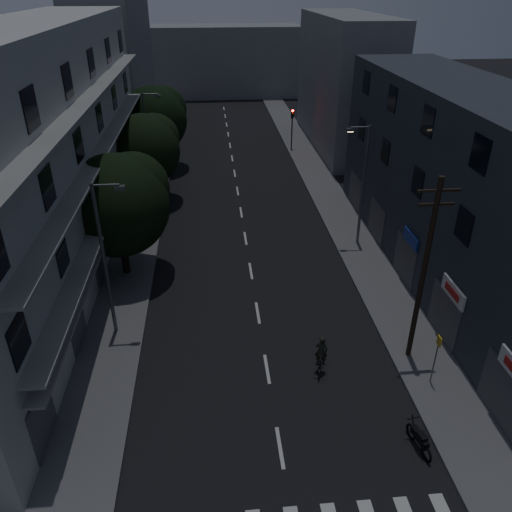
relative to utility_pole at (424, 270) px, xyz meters
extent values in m
plane|color=black|center=(-6.88, 18.25, -4.87)|extent=(160.00, 160.00, 0.00)
cube|color=#565659|center=(-14.38, 18.25, -4.79)|extent=(3.00, 90.00, 0.15)
cube|color=#565659|center=(0.62, 18.25, -4.79)|extent=(3.00, 90.00, 0.15)
cube|color=beige|center=(-6.88, -4.75, -4.86)|extent=(0.15, 2.00, 0.01)
cube|color=beige|center=(-6.88, -0.25, -4.86)|extent=(0.15, 2.00, 0.01)
cube|color=beige|center=(-6.88, 4.25, -4.86)|extent=(0.15, 2.00, 0.01)
cube|color=beige|center=(-6.88, 8.75, -4.86)|extent=(0.15, 2.00, 0.01)
cube|color=beige|center=(-6.88, 13.25, -4.86)|extent=(0.15, 2.00, 0.01)
cube|color=beige|center=(-6.88, 17.75, -4.86)|extent=(0.15, 2.00, 0.01)
cube|color=beige|center=(-6.88, 22.25, -4.86)|extent=(0.15, 2.00, 0.01)
cube|color=beige|center=(-6.88, 26.75, -4.86)|extent=(0.15, 2.00, 0.01)
cube|color=beige|center=(-6.88, 31.25, -4.86)|extent=(0.15, 2.00, 0.01)
cube|color=beige|center=(-6.88, 35.75, -4.86)|extent=(0.15, 2.00, 0.01)
cube|color=beige|center=(-6.88, 40.25, -4.86)|extent=(0.15, 2.00, 0.01)
cube|color=beige|center=(-6.88, 44.75, -4.86)|extent=(0.15, 2.00, 0.01)
cube|color=beige|center=(-6.88, 49.25, -4.86)|extent=(0.15, 2.00, 0.01)
cube|color=beige|center=(-6.88, 53.75, -4.86)|extent=(0.15, 2.00, 0.01)
cube|color=#ACADA7|center=(-18.88, 11.25, 2.13)|extent=(6.00, 36.00, 14.00)
cube|color=black|center=(-15.86, -3.75, -2.87)|extent=(0.06, 1.60, 1.60)
cube|color=black|center=(-15.86, 2.25, -2.87)|extent=(0.06, 1.60, 1.60)
cube|color=black|center=(-15.86, 8.25, -2.87)|extent=(0.06, 1.60, 1.60)
cube|color=black|center=(-15.86, 14.25, -2.87)|extent=(0.06, 1.60, 1.60)
cube|color=black|center=(-15.86, 20.25, -2.87)|extent=(0.06, 1.60, 1.60)
cube|color=black|center=(-15.86, 26.25, -2.87)|extent=(0.06, 1.60, 1.60)
cube|color=black|center=(-15.86, -3.75, 0.33)|extent=(0.06, 1.60, 1.60)
cube|color=black|center=(-15.86, 2.25, 0.33)|extent=(0.06, 1.60, 1.60)
cube|color=black|center=(-15.86, 8.25, 0.33)|extent=(0.06, 1.60, 1.60)
cube|color=black|center=(-15.86, 14.25, 0.33)|extent=(0.06, 1.60, 1.60)
cube|color=black|center=(-15.86, 20.25, 0.33)|extent=(0.06, 1.60, 1.60)
cube|color=black|center=(-15.86, 26.25, 0.33)|extent=(0.06, 1.60, 1.60)
cube|color=black|center=(-15.86, 2.25, 3.53)|extent=(0.06, 1.60, 1.60)
cube|color=black|center=(-15.86, 8.25, 3.53)|extent=(0.06, 1.60, 1.60)
cube|color=black|center=(-15.86, 14.25, 3.53)|extent=(0.06, 1.60, 1.60)
cube|color=black|center=(-15.86, 20.25, 3.53)|extent=(0.06, 1.60, 1.60)
cube|color=black|center=(-15.86, 26.25, 3.53)|extent=(0.06, 1.60, 1.60)
cube|color=black|center=(-15.86, 2.25, 6.73)|extent=(0.06, 1.60, 1.60)
cube|color=black|center=(-15.86, 8.25, 6.73)|extent=(0.06, 1.60, 1.60)
cube|color=black|center=(-15.86, 14.25, 6.73)|extent=(0.06, 1.60, 1.60)
cube|color=black|center=(-15.86, 20.25, 6.73)|extent=(0.06, 1.60, 1.60)
cube|color=black|center=(-15.86, 26.25, 6.73)|extent=(0.06, 1.60, 1.60)
cube|color=gray|center=(-15.38, 11.25, -0.87)|extent=(1.00, 32.40, 0.12)
cube|color=gray|center=(-15.38, 11.25, 2.33)|extent=(1.00, 32.40, 0.12)
cube|color=gray|center=(-15.38, 11.25, 5.53)|extent=(1.00, 32.40, 0.12)
cube|color=gray|center=(-15.48, 11.25, -1.77)|extent=(0.80, 32.40, 0.12)
cube|color=#424247|center=(-15.85, -3.75, -3.47)|extent=(0.06, 2.40, 2.40)
cube|color=#424247|center=(-15.85, 2.25, -3.47)|extent=(0.06, 2.40, 2.40)
cube|color=#424247|center=(-15.85, 8.25, -3.47)|extent=(0.06, 2.40, 2.40)
cube|color=#424247|center=(-15.85, 14.25, -3.47)|extent=(0.06, 2.40, 2.40)
cube|color=#424247|center=(-15.85, 20.25, -3.47)|extent=(0.06, 2.40, 2.40)
cube|color=#424247|center=(-15.85, 26.25, -3.47)|extent=(0.06, 2.40, 2.40)
cube|color=#282E36|center=(5.12, 7.25, 0.63)|extent=(6.00, 28.00, 11.00)
cube|color=black|center=(2.10, 1.25, 1.43)|extent=(0.06, 1.40, 1.50)
cube|color=black|center=(2.10, 6.75, 1.43)|extent=(0.06, 1.40, 1.50)
cube|color=black|center=(2.10, 12.25, 1.43)|extent=(0.06, 1.40, 1.50)
cube|color=black|center=(2.10, 17.75, 1.43)|extent=(0.06, 1.40, 1.50)
cube|color=black|center=(2.10, 1.25, 4.73)|extent=(0.06, 1.40, 1.50)
cube|color=black|center=(2.10, 6.75, 4.73)|extent=(0.06, 1.40, 1.50)
cube|color=black|center=(2.10, 12.25, 4.73)|extent=(0.06, 1.40, 1.50)
cube|color=black|center=(2.10, 17.75, 4.73)|extent=(0.06, 1.40, 1.50)
cube|color=#424247|center=(2.09, -4.25, -3.47)|extent=(0.06, 3.00, 2.60)
cube|color=#424247|center=(2.09, 1.25, -3.47)|extent=(0.06, 3.00, 2.60)
cube|color=#424247|center=(2.09, 6.75, -3.47)|extent=(0.06, 3.00, 2.60)
cube|color=#424247|center=(2.09, 12.25, -3.47)|extent=(0.06, 3.00, 2.60)
cube|color=#424247|center=(2.09, 17.75, -3.47)|extent=(0.06, 3.00, 2.60)
cube|color=silver|center=(2.02, 0.75, -1.77)|extent=(0.12, 2.20, 0.80)
cube|color=#B21414|center=(1.94, 0.75, -1.77)|extent=(0.02, 1.40, 0.36)
cube|color=navy|center=(2.02, 6.25, -1.77)|extent=(0.12, 2.00, 0.70)
cube|color=slate|center=(-18.88, 41.25, 3.13)|extent=(6.00, 20.00, 16.00)
cube|color=slate|center=(5.12, 35.25, 1.63)|extent=(6.00, 20.00, 13.00)
cube|color=slate|center=(-6.88, 63.25, 0.13)|extent=(24.00, 8.00, 10.00)
cylinder|color=black|center=(-14.52, 9.14, -2.71)|extent=(0.44, 0.44, 4.01)
sphere|color=black|center=(-14.52, 9.14, -0.30)|extent=(6.02, 6.02, 6.02)
sphere|color=black|center=(-13.62, 9.89, 0.45)|extent=(4.21, 4.21, 4.21)
sphere|color=black|center=(-15.27, 8.54, 0.15)|extent=(3.91, 3.91, 3.91)
cylinder|color=black|center=(-14.23, 20.64, -2.84)|extent=(0.44, 0.44, 3.75)
sphere|color=black|center=(-14.23, 20.64, -0.59)|extent=(5.65, 5.65, 5.65)
sphere|color=black|center=(-13.38, 21.35, 0.11)|extent=(3.95, 3.95, 3.95)
sphere|color=black|center=(-14.93, 20.08, -0.17)|extent=(3.67, 3.67, 3.67)
cylinder|color=black|center=(-14.12, 28.81, -2.68)|extent=(0.44, 0.44, 4.08)
sphere|color=black|center=(-14.12, 28.81, -0.23)|extent=(6.09, 6.09, 6.09)
sphere|color=black|center=(-13.21, 29.57, 0.53)|extent=(4.26, 4.26, 4.26)
sphere|color=black|center=(-14.88, 28.20, 0.23)|extent=(3.96, 3.96, 3.96)
cylinder|color=black|center=(-0.43, 33.60, -3.12)|extent=(0.12, 0.12, 3.20)
cube|color=black|center=(-0.43, 33.60, -1.07)|extent=(0.28, 0.22, 0.90)
sphere|color=#FF0C05|center=(-0.43, 33.45, -0.74)|extent=(0.22, 0.22, 0.22)
sphere|color=#3F330C|center=(-0.43, 33.45, -1.04)|extent=(0.22, 0.22, 0.22)
sphere|color=black|center=(-0.43, 33.45, -1.34)|extent=(0.22, 0.22, 0.22)
cylinder|color=black|center=(-13.42, 31.96, -3.12)|extent=(0.12, 0.12, 3.20)
cube|color=black|center=(-13.42, 31.96, -1.07)|extent=(0.28, 0.22, 0.90)
sphere|color=black|center=(-13.42, 31.81, -0.74)|extent=(0.22, 0.22, 0.22)
sphere|color=#3F330C|center=(-13.42, 31.81, -1.04)|extent=(0.22, 0.22, 0.22)
sphere|color=#0CFF26|center=(-13.42, 31.81, -1.34)|extent=(0.22, 0.22, 0.22)
cylinder|color=#525659|center=(-14.30, 3.22, -0.72)|extent=(0.18, 0.18, 8.00)
cylinder|color=#525659|center=(-13.70, 3.22, 3.18)|extent=(1.20, 0.10, 0.10)
cube|color=#525659|center=(-13.10, 3.22, 3.03)|extent=(0.45, 0.25, 0.18)
cube|color=#4C4C4C|center=(-13.10, 3.22, 2.93)|extent=(0.35, 0.18, 0.04)
cylinder|color=slate|center=(0.73, 11.75, -0.72)|extent=(0.18, 0.18, 8.00)
cylinder|color=slate|center=(0.13, 11.75, 3.18)|extent=(1.20, 0.10, 0.10)
cube|color=slate|center=(-0.47, 11.75, 3.03)|extent=(0.45, 0.25, 0.18)
cube|color=#FFD88C|center=(-0.47, 11.75, 2.93)|extent=(0.35, 0.18, 0.04)
cylinder|color=#55565C|center=(-14.19, 23.12, -0.72)|extent=(0.18, 0.18, 8.00)
cylinder|color=#55565C|center=(-13.59, 23.12, 3.18)|extent=(1.20, 0.10, 0.10)
cube|color=#55565C|center=(-12.99, 23.12, 3.03)|extent=(0.45, 0.25, 0.18)
cube|color=#4C4C4C|center=(-12.99, 23.12, 2.93)|extent=(0.35, 0.18, 0.04)
cylinder|color=black|center=(0.00, 0.00, -0.22)|extent=(0.24, 0.24, 9.00)
cube|color=black|center=(0.00, 0.00, 3.68)|extent=(1.80, 0.10, 0.10)
cube|color=black|center=(0.00, 0.00, 3.08)|extent=(1.50, 0.10, 0.10)
cylinder|color=#595B60|center=(0.30, -1.93, -3.47)|extent=(0.06, 0.06, 2.50)
cube|color=yellow|center=(0.30, -1.93, -2.42)|extent=(0.05, 0.35, 0.45)
torus|color=black|center=(-1.45, -5.80, -4.59)|extent=(0.21, 0.66, 0.65)
torus|color=black|center=(-1.64, -4.71, -4.59)|extent=(0.21, 0.66, 0.65)
cube|color=black|center=(-1.55, -5.25, -4.29)|extent=(0.40, 1.04, 0.32)
cube|color=black|center=(-1.52, -5.39, -4.05)|extent=(0.34, 0.46, 0.09)
cylinder|color=black|center=(-1.63, -4.75, -4.17)|extent=(0.12, 0.41, 0.78)
cube|color=black|center=(-1.65, -4.66, -3.90)|extent=(0.51, 0.12, 0.04)
imported|color=black|center=(-4.44, -0.60, -4.46)|extent=(0.92, 1.65, 0.82)
imported|color=black|center=(-4.44, -0.60, -3.67)|extent=(0.65, 0.51, 1.57)
camera|label=1|loc=(-9.05, -17.93, 11.08)|focal=35.00mm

